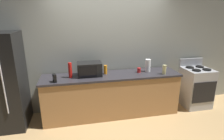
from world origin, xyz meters
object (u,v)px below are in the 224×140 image
at_px(refrigerator, 3,82).
at_px(bottle_dish_soap, 105,70).
at_px(stove_range, 196,87).
at_px(cordless_phone, 55,78).
at_px(bottle_vinegar, 164,70).
at_px(microwave, 89,69).
at_px(mug_red, 139,70).
at_px(paper_towel_roll, 148,66).
at_px(bottle_hot_sauce, 70,70).

distance_m(refrigerator, bottle_dish_soap, 1.93).
distance_m(stove_range, bottle_dish_soap, 2.19).
bearing_deg(cordless_phone, bottle_vinegar, -17.09).
xyz_separation_m(microwave, mug_red, (1.05, -0.02, -0.08)).
bearing_deg(microwave, refrigerator, -178.28).
xyz_separation_m(stove_range, paper_towel_roll, (-1.20, 0.05, 0.57)).
bearing_deg(cordless_phone, refrigerator, 150.59).
distance_m(refrigerator, paper_towel_roll, 2.85).
height_order(refrigerator, bottle_dish_soap, refrigerator).
distance_m(bottle_vinegar, mug_red, 0.52).
bearing_deg(bottle_hot_sauce, mug_red, 1.65).
bearing_deg(mug_red, bottle_dish_soap, 176.52).
relative_size(stove_range, bottle_hot_sauce, 3.61).
bearing_deg(microwave, stove_range, -1.12).
height_order(bottle_vinegar, mug_red, bottle_vinegar).
xyz_separation_m(stove_range, bottle_dish_soap, (-2.12, 0.08, 0.53)).
bearing_deg(cordless_phone, microwave, 3.19).
bearing_deg(bottle_dish_soap, mug_red, -3.48).
height_order(microwave, bottle_vinegar, microwave).
height_order(refrigerator, paper_towel_roll, refrigerator).
height_order(refrigerator, mug_red, refrigerator).
relative_size(paper_towel_roll, cordless_phone, 1.80).
bearing_deg(bottle_hot_sauce, stove_range, 0.16).
relative_size(paper_towel_roll, mug_red, 2.70).
bearing_deg(bottle_hot_sauce, paper_towel_roll, 2.06).
relative_size(microwave, mug_red, 4.79).
height_order(microwave, paper_towel_roll, same).
bearing_deg(bottle_hot_sauce, bottle_vinegar, -5.38).
bearing_deg(bottle_hot_sauce, bottle_dish_soap, 6.80).
bearing_deg(mug_red, bottle_hot_sauce, -178.35).
relative_size(stove_range, bottle_vinegar, 5.60).
xyz_separation_m(paper_towel_roll, bottle_vinegar, (0.27, -0.24, -0.04)).
relative_size(refrigerator, paper_towel_roll, 6.67).
bearing_deg(cordless_phone, paper_towel_roll, -9.98).
height_order(cordless_phone, bottle_vinegar, bottle_vinegar).
relative_size(refrigerator, cordless_phone, 12.00).
bearing_deg(stove_range, cordless_phone, -176.34).
distance_m(microwave, mug_red, 1.05).
bearing_deg(bottle_dish_soap, cordless_phone, -164.43).
relative_size(microwave, bottle_vinegar, 2.49).
height_order(paper_towel_roll, bottle_vinegar, paper_towel_roll).
height_order(bottle_vinegar, bottle_dish_soap, bottle_vinegar).
bearing_deg(mug_red, bottle_vinegar, -25.07).
bearing_deg(mug_red, stove_range, -1.34).
distance_m(microwave, bottle_vinegar, 1.53).
xyz_separation_m(bottle_hot_sauce, bottle_vinegar, (1.89, -0.18, -0.05)).
xyz_separation_m(microwave, cordless_phone, (-0.66, -0.25, -0.06)).
xyz_separation_m(stove_range, bottle_vinegar, (-0.94, -0.19, 0.54)).
xyz_separation_m(refrigerator, mug_red, (2.64, 0.03, 0.05)).
bearing_deg(paper_towel_roll, stove_range, -2.39).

